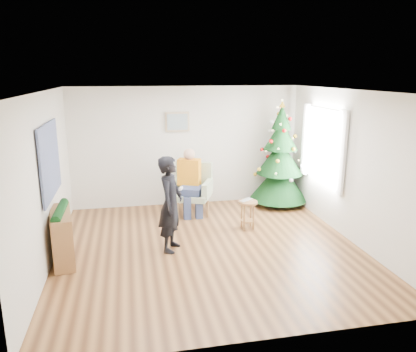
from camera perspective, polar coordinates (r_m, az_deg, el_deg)
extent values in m
plane|color=brown|center=(6.94, 0.16, -10.08)|extent=(5.00, 5.00, 0.00)
plane|color=white|center=(6.33, 0.18, 11.88)|extent=(5.00, 5.00, 0.00)
plane|color=silver|center=(8.93, -3.03, 4.16)|extent=(5.00, 0.00, 5.00)
plane|color=silver|center=(4.21, 7.01, -7.65)|extent=(5.00, 0.00, 5.00)
plane|color=silver|center=(6.51, -21.92, -0.67)|extent=(0.00, 5.00, 5.00)
plane|color=silver|center=(7.42, 19.46, 1.27)|extent=(0.00, 5.00, 5.00)
cube|color=white|center=(8.22, 15.89, 4.18)|extent=(0.04, 1.30, 1.40)
cube|color=white|center=(7.56, 18.25, 3.15)|extent=(0.05, 0.25, 1.50)
cube|color=white|center=(8.87, 13.54, 5.03)|extent=(0.05, 0.25, 1.50)
cylinder|color=#3F2816|center=(9.26, 9.85, -3.01)|extent=(0.10, 0.10, 0.29)
cone|color=black|center=(9.15, 9.95, -0.67)|extent=(1.27, 1.27, 0.83)
cone|color=black|center=(9.03, 10.10, 2.63)|extent=(1.02, 1.02, 0.73)
cone|color=black|center=(8.95, 10.23, 5.69)|extent=(0.74, 0.74, 0.64)
cone|color=black|center=(8.90, 10.34, 8.18)|extent=(0.43, 0.43, 0.54)
cone|color=gold|center=(8.88, 10.42, 9.93)|extent=(0.14, 0.14, 0.14)
cylinder|color=brown|center=(7.63, 5.63, -3.69)|extent=(0.36, 0.36, 0.04)
cylinder|color=brown|center=(7.75, 5.56, -6.21)|extent=(0.27, 0.27, 0.02)
imported|color=silver|center=(7.62, 5.63, -3.47)|extent=(0.35, 0.33, 0.02)
cube|color=#9CAC8B|center=(8.44, -2.47, -2.71)|extent=(0.99, 0.96, 0.12)
cube|color=#9CAC8B|center=(8.66, -1.93, 0.07)|extent=(0.76, 0.43, 0.60)
cube|color=#9CAC8B|center=(8.50, -4.84, -1.51)|extent=(0.34, 0.60, 0.30)
cube|color=#9CAC8B|center=(8.31, -0.07, -1.81)|extent=(0.34, 0.60, 0.30)
cube|color=navy|center=(8.32, -2.38, -2.02)|extent=(0.59, 0.60, 0.14)
cube|color=orange|center=(8.47, -2.66, 0.57)|extent=(0.52, 0.41, 0.55)
sphere|color=tan|center=(8.37, -2.67, 3.07)|extent=(0.24, 0.24, 0.24)
imported|color=black|center=(6.64, -5.28, -3.95)|extent=(0.57, 0.68, 1.59)
cube|color=white|center=(6.55, -3.83, -1.75)|extent=(0.08, 0.13, 0.04)
cube|color=brown|center=(6.76, -19.79, -8.01)|extent=(0.46, 1.04, 0.80)
cylinder|color=black|center=(6.61, -20.10, -4.64)|extent=(0.14, 0.90, 0.14)
cube|color=black|center=(6.74, -21.34, 2.04)|extent=(0.03, 1.50, 1.15)
cube|color=tan|center=(8.79, -4.34, 7.61)|extent=(0.52, 0.03, 0.42)
cube|color=gray|center=(8.77, -4.32, 7.59)|extent=(0.44, 0.02, 0.34)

